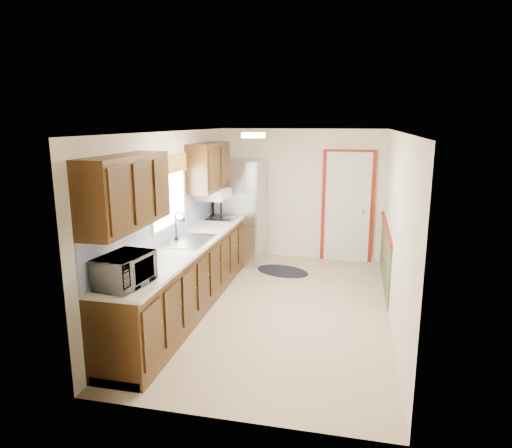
% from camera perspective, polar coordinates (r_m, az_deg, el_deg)
% --- Properties ---
extents(room_shell, '(3.20, 5.20, 2.52)m').
position_cam_1_polar(room_shell, '(6.08, 2.85, 0.06)').
color(room_shell, tan).
rests_on(room_shell, ground).
extents(kitchen_run, '(0.63, 4.00, 2.20)m').
position_cam_1_polar(kitchen_run, '(6.23, -8.95, -3.48)').
color(kitchen_run, '#311C0B').
rests_on(kitchen_run, ground).
extents(back_wall_trim, '(1.12, 2.30, 2.08)m').
position_cam_1_polar(back_wall_trim, '(8.22, 12.29, 0.92)').
color(back_wall_trim, maroon).
rests_on(back_wall_trim, ground).
extents(ceiling_fixture, '(0.30, 0.30, 0.06)m').
position_cam_1_polar(ceiling_fixture, '(5.79, -0.35, 11.03)').
color(ceiling_fixture, '#FFD88C').
rests_on(ceiling_fixture, room_shell).
extents(microwave, '(0.38, 0.61, 0.39)m').
position_cam_1_polar(microwave, '(4.68, -16.08, -5.16)').
color(microwave, white).
rests_on(microwave, kitchen_run).
extents(refrigerator, '(0.80, 0.79, 1.87)m').
position_cam_1_polar(refrigerator, '(8.23, -1.86, 1.53)').
color(refrigerator, '#B7B7BC').
rests_on(refrigerator, ground).
extents(rug, '(1.09, 0.90, 0.01)m').
position_cam_1_polar(rug, '(7.91, 3.33, -5.90)').
color(rug, black).
rests_on(rug, ground).
extents(cooktop, '(0.47, 0.56, 0.02)m').
position_cam_1_polar(cooktop, '(7.73, -4.13, 0.89)').
color(cooktop, black).
rests_on(cooktop, kitchen_run).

